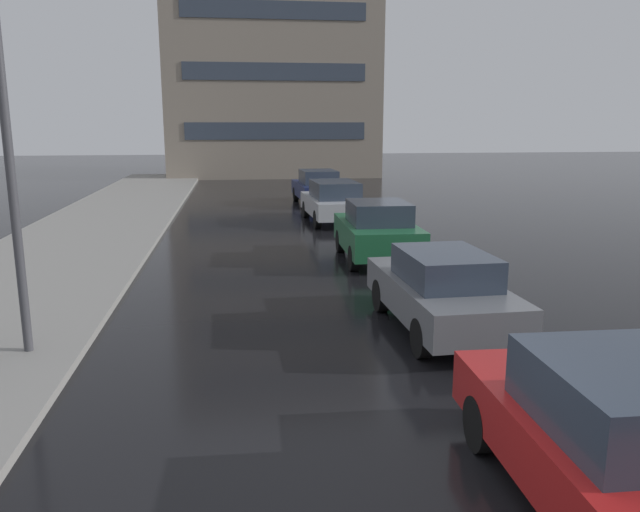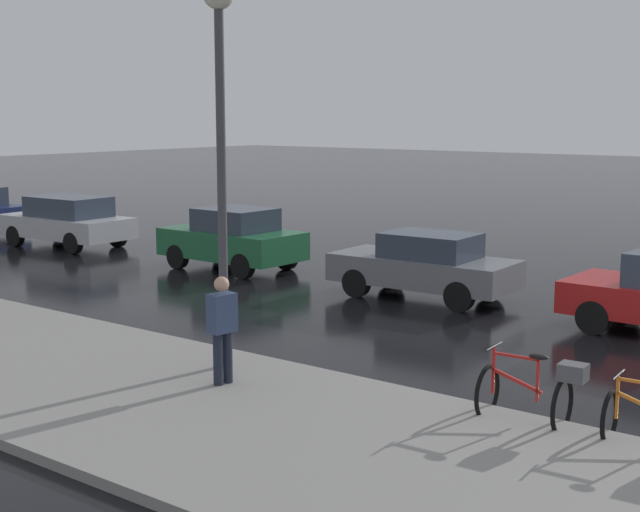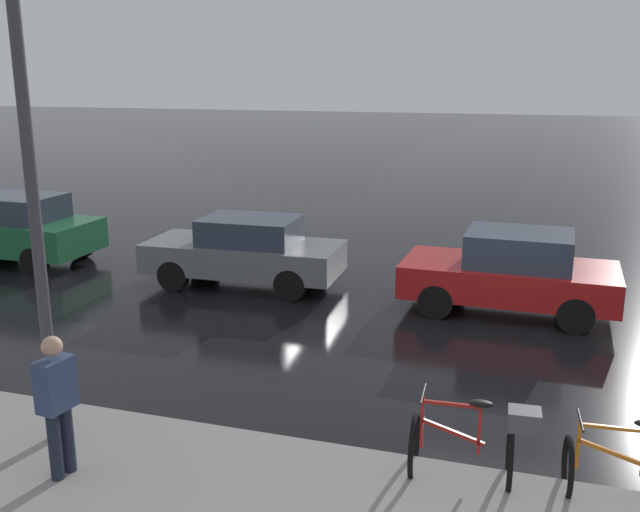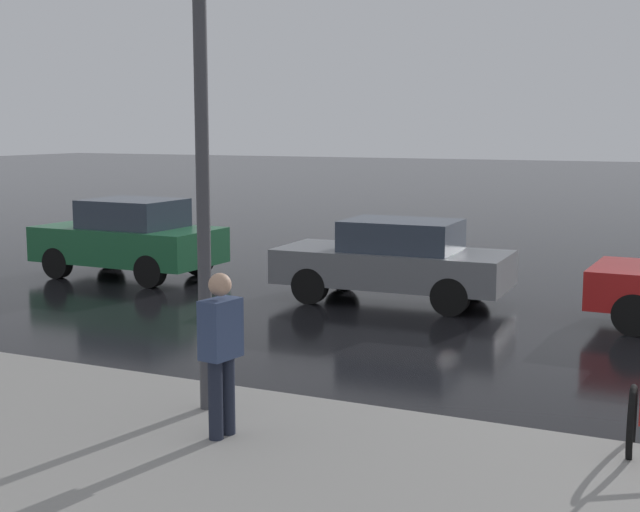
# 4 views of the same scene
# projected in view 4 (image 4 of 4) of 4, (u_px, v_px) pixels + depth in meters

# --- Properties ---
(car_grey) EXTENTS (1.84, 4.13, 1.46)m
(car_grey) POSITION_uv_depth(u_px,v_px,m) (395.00, 260.00, 15.72)
(car_grey) COLOR slate
(car_grey) RESTS_ON ground
(car_green) EXTENTS (1.93, 3.82, 1.61)m
(car_green) POSITION_uv_depth(u_px,v_px,m) (129.00, 238.00, 18.35)
(car_green) COLOR #1E6038
(car_green) RESTS_ON ground
(pedestrian) EXTENTS (0.43, 0.30, 1.73)m
(pedestrian) POSITION_uv_depth(u_px,v_px,m) (221.00, 351.00, 8.44)
(pedestrian) COLOR #1E2333
(pedestrian) RESTS_ON ground
(streetlamp) EXTENTS (0.48, 0.48, 6.03)m
(streetlamp) POSITION_uv_depth(u_px,v_px,m) (199.00, 4.00, 8.82)
(streetlamp) COLOR #424247
(streetlamp) RESTS_ON ground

